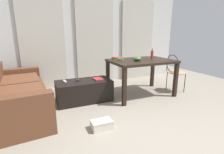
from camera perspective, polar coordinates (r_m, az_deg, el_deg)
name	(u,v)px	position (r m, az deg, el deg)	size (l,w,h in m)	color
ground_plane	(128,107)	(3.20, 5.31, -10.10)	(7.26, 7.26, 0.00)	gray
wall_back	(94,35)	(4.68, -5.99, 13.75)	(5.08, 0.10, 2.55)	silver
curtains	(95,41)	(4.60, -5.61, 11.83)	(3.61, 0.03, 2.24)	beige
couch	(15,96)	(3.33, -29.79, -5.47)	(1.05, 2.11, 0.77)	brown
coffee_table	(84,91)	(3.46, -9.38, -4.60)	(1.07, 0.54, 0.42)	black
craft_table	(141,64)	(3.71, 9.79, 4.18)	(1.33, 0.91, 0.78)	black
wire_chair	(174,69)	(4.13, 20.24, 2.49)	(0.40, 0.41, 0.87)	tan
bottle_near	(152,54)	(3.94, 13.31, 7.39)	(0.06, 0.06, 0.22)	#99332D
bowl	(137,59)	(3.54, 8.55, 6.12)	(0.17, 0.17, 0.09)	#477033
book_stack	(118,59)	(3.68, 1.89, 6.24)	(0.21, 0.28, 0.05)	gold
scissors	(149,57)	(4.10, 12.37, 6.47)	(0.08, 0.12, 0.00)	#9EA0A5
tv_remote_primary	(65,81)	(3.41, -15.63, -1.35)	(0.04, 0.16, 0.02)	#B7B7B2
tv_remote_secondary	(78,80)	(3.43, -11.32, -0.95)	(0.05, 0.14, 0.03)	#232326
magazine	(98,79)	(3.46, -4.69, -0.64)	(0.17, 0.22, 0.02)	red
shoebox	(102,125)	(2.52, -3.49, -15.66)	(0.30, 0.20, 0.12)	beige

